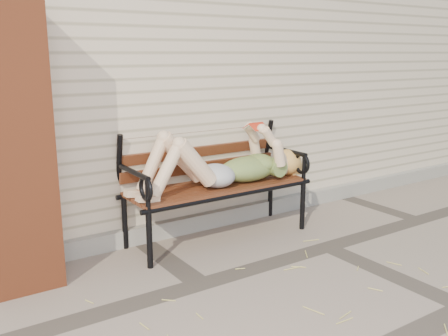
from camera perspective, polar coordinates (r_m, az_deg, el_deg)
ground at (r=4.36m, az=11.69°, el=-8.83°), size 80.00×80.00×0.00m
house_wall at (r=6.50m, az=-7.17°, el=12.03°), size 8.00×4.00×3.00m
foundation_strip at (r=5.02m, az=3.83°, el=-4.74°), size 8.00×0.10×0.15m
brick_pillar at (r=3.66m, az=-23.44°, el=2.45°), size 0.50×0.50×2.00m
garden_bench at (r=4.37m, az=-1.45°, el=0.30°), size 1.76×0.70×1.14m
reading_woman at (r=4.26m, az=-0.29°, el=0.48°), size 1.66×0.38×0.52m
straw_scatter at (r=3.31m, az=11.27°, el=-16.16°), size 3.03×1.66×0.01m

